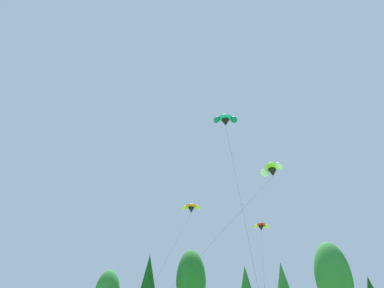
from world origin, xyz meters
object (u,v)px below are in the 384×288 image
Objects in this scene: parafoil_kite_far_orange at (191,208)px; parafoil_kite_low_red_yellow at (261,226)px; parafoil_kite_mid_teal at (225,120)px; parafoil_kite_high_lime_white at (272,170)px.

parafoil_kite_low_red_yellow is (9.21, 1.53, -3.22)m from parafoil_kite_far_orange.
parafoil_kite_far_orange is at bearing -170.57° from parafoil_kite_low_red_yellow.
parafoil_kite_high_lime_white is at bearing 66.80° from parafoil_kite_mid_teal.
parafoil_kite_mid_teal reaches higher than parafoil_kite_far_orange.
parafoil_kite_low_red_yellow is (-2.21, -0.92, -8.07)m from parafoil_kite_high_lime_white.
parafoil_kite_high_lime_white is 0.97× the size of parafoil_kite_low_red_yellow.
parafoil_kite_high_lime_white reaches higher than parafoil_kite_far_orange.
parafoil_kite_far_orange is 0.73× the size of parafoil_kite_low_red_yellow.
parafoil_kite_far_orange is at bearing -167.91° from parafoil_kite_high_lime_white.
parafoil_kite_far_orange is at bearing 140.57° from parafoil_kite_mid_teal.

